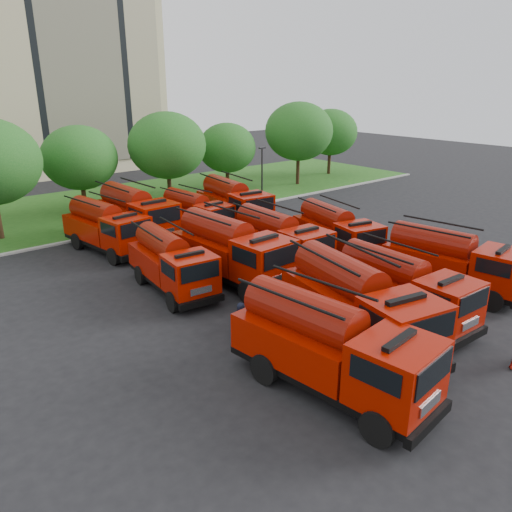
% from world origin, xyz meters
% --- Properties ---
extents(ground, '(140.00, 140.00, 0.00)m').
position_xyz_m(ground, '(0.00, 0.00, 0.00)').
color(ground, black).
rests_on(ground, ground).
extents(lawn, '(70.00, 16.00, 0.12)m').
position_xyz_m(lawn, '(0.00, 26.00, 0.06)').
color(lawn, '#184913').
rests_on(lawn, ground).
extents(curb, '(70.00, 0.30, 0.14)m').
position_xyz_m(curb, '(0.00, 17.90, 0.07)').
color(curb, gray).
rests_on(curb, ground).
extents(apartment_building, '(30.00, 14.18, 25.00)m').
position_xyz_m(apartment_building, '(2.00, 47.94, 12.50)').
color(apartment_building, '#C4BB92').
rests_on(apartment_building, ground).
extents(tree_3, '(5.88, 5.88, 7.19)m').
position_xyz_m(tree_3, '(-1.00, 24.00, 4.68)').
color(tree_3, '#382314').
rests_on(tree_3, ground).
extents(tree_4, '(6.55, 6.55, 8.01)m').
position_xyz_m(tree_4, '(6.00, 22.50, 5.22)').
color(tree_4, '#382314').
rests_on(tree_4, ground).
extents(tree_5, '(5.46, 5.46, 6.68)m').
position_xyz_m(tree_5, '(13.00, 23.50, 4.35)').
color(tree_5, '#382314').
rests_on(tree_5, ground).
extents(tree_6, '(6.89, 6.89, 8.42)m').
position_xyz_m(tree_6, '(21.00, 22.00, 5.49)').
color(tree_6, '#382314').
rests_on(tree_6, ground).
extents(tree_7, '(6.05, 6.05, 7.39)m').
position_xyz_m(tree_7, '(28.00, 24.00, 4.82)').
color(tree_7, '#382314').
rests_on(tree_7, ground).
extents(lamp_post_1, '(0.60, 0.25, 5.11)m').
position_xyz_m(lamp_post_1, '(12.00, 17.20, 2.90)').
color(lamp_post_1, black).
rests_on(lamp_post_1, ground).
extents(fire_truck_0, '(3.42, 7.85, 3.47)m').
position_xyz_m(fire_truck_0, '(-3.85, -5.01, 1.75)').
color(fire_truck_0, black).
rests_on(fire_truck_0, ground).
extents(fire_truck_1, '(4.25, 8.24, 3.58)m').
position_xyz_m(fire_truck_1, '(-0.51, -3.46, 1.80)').
color(fire_truck_1, black).
rests_on(fire_truck_1, ground).
extents(fire_truck_2, '(2.82, 7.07, 3.17)m').
position_xyz_m(fire_truck_2, '(2.78, -3.36, 1.59)').
color(fire_truck_2, black).
rests_on(fire_truck_2, ground).
extents(fire_truck_3, '(3.43, 7.34, 3.22)m').
position_xyz_m(fire_truck_3, '(7.71, -2.95, 1.62)').
color(fire_truck_3, black).
rests_on(fire_truck_3, ground).
extents(fire_truck_4, '(3.03, 6.92, 3.06)m').
position_xyz_m(fire_truck_4, '(-3.43, 6.35, 1.54)').
color(fire_truck_4, black).
rests_on(fire_truck_4, ground).
extents(fire_truck_5, '(3.15, 7.91, 3.55)m').
position_xyz_m(fire_truck_5, '(-0.31, 5.32, 1.79)').
color(fire_truck_5, black).
rests_on(fire_truck_5, ground).
extents(fire_truck_6, '(2.88, 7.23, 3.24)m').
position_xyz_m(fire_truck_6, '(3.22, 5.41, 1.63)').
color(fire_truck_6, black).
rests_on(fire_truck_6, ground).
extents(fire_truck_7, '(3.82, 7.17, 3.11)m').
position_xyz_m(fire_truck_7, '(7.18, 4.48, 1.56)').
color(fire_truck_7, black).
rests_on(fire_truck_7, ground).
extents(fire_truck_8, '(3.30, 7.28, 3.20)m').
position_xyz_m(fire_truck_8, '(-3.38, 14.49, 1.61)').
color(fire_truck_8, black).
rests_on(fire_truck_8, ground).
extents(fire_truck_9, '(3.08, 7.88, 3.54)m').
position_xyz_m(fire_truck_9, '(-0.67, 15.74, 1.78)').
color(fire_truck_9, black).
rests_on(fire_truck_9, ground).
extents(fire_truck_10, '(2.73, 6.63, 2.95)m').
position_xyz_m(fire_truck_10, '(3.13, 14.13, 1.49)').
color(fire_truck_10, black).
rests_on(fire_truck_10, ground).
extents(fire_truck_11, '(3.57, 7.83, 3.44)m').
position_xyz_m(fire_truck_11, '(6.47, 14.02, 1.73)').
color(fire_truck_11, black).
rests_on(fire_truck_11, ground).
extents(firefighter_2, '(0.87, 1.19, 1.82)m').
position_xyz_m(firefighter_2, '(7.07, -4.50, 0.00)').
color(firefighter_2, '#AC180D').
rests_on(firefighter_2, ground).
extents(firefighter_4, '(0.85, 0.84, 1.48)m').
position_xyz_m(firefighter_4, '(-3.66, 0.23, 0.00)').
color(firefighter_4, black).
rests_on(firefighter_4, ground).
extents(firefighter_5, '(1.48, 0.84, 1.50)m').
position_xyz_m(firefighter_5, '(6.56, 7.17, 0.00)').
color(firefighter_5, '#AC180D').
rests_on(firefighter_5, ground).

